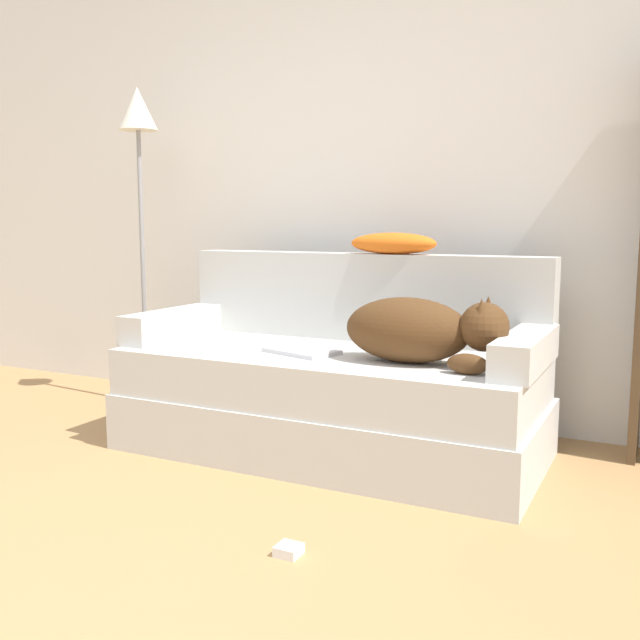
% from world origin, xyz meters
% --- Properties ---
extents(wall_back, '(6.96, 0.06, 2.70)m').
position_xyz_m(wall_back, '(0.00, 2.43, 1.35)').
color(wall_back, white).
rests_on(wall_back, ground_plane).
extents(couch, '(1.84, 0.85, 0.46)m').
position_xyz_m(couch, '(0.04, 1.71, 0.23)').
color(couch, silver).
rests_on(couch, ground_plane).
extents(couch_backrest, '(1.80, 0.15, 0.42)m').
position_xyz_m(couch_backrest, '(0.04, 2.07, 0.67)').
color(couch_backrest, silver).
rests_on(couch_backrest, couch).
extents(couch_arm_left, '(0.15, 0.66, 0.14)m').
position_xyz_m(couch_arm_left, '(-0.81, 1.70, 0.53)').
color(couch_arm_left, silver).
rests_on(couch_arm_left, couch).
extents(couch_arm_right, '(0.15, 0.66, 0.14)m').
position_xyz_m(couch_arm_right, '(0.89, 1.70, 0.53)').
color(couch_arm_right, silver).
rests_on(couch_arm_right, couch).
extents(dog, '(0.67, 0.29, 0.28)m').
position_xyz_m(dog, '(0.49, 1.62, 0.60)').
color(dog, '#513319').
rests_on(dog, couch).
extents(laptop, '(0.35, 0.27, 0.02)m').
position_xyz_m(laptop, '(-0.05, 1.61, 0.47)').
color(laptop, silver).
rests_on(laptop, couch).
extents(throw_pillow, '(0.42, 0.16, 0.10)m').
position_xyz_m(throw_pillow, '(0.20, 2.04, 0.93)').
color(throw_pillow, orange).
rests_on(throw_pillow, couch_backrest).
extents(floor_lamp, '(0.21, 0.21, 1.75)m').
position_xyz_m(floor_lamp, '(-1.26, 2.01, 1.42)').
color(floor_lamp, gray).
rests_on(floor_lamp, ground_plane).
extents(power_adapter, '(0.07, 0.07, 0.03)m').
position_xyz_m(power_adapter, '(0.37, 0.74, 0.02)').
color(power_adapter, white).
rests_on(power_adapter, ground_plane).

